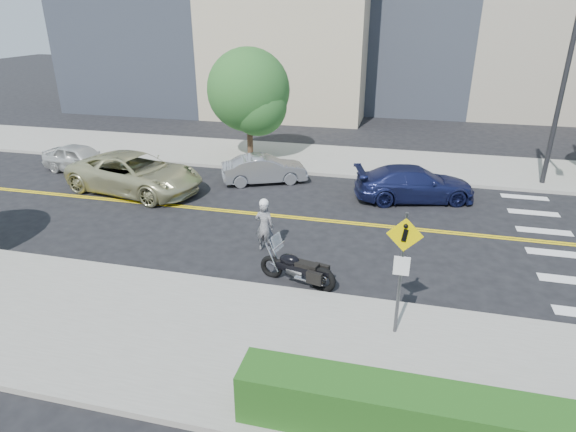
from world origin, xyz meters
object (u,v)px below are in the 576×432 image
(motorcyclist, at_px, (264,225))
(suv, at_px, (135,173))
(pedestrian_sign, at_px, (402,263))
(parked_car_blue, at_px, (414,184))
(motorcycle, at_px, (297,262))
(parked_car_white, at_px, (81,159))
(parked_car_silver, at_px, (264,169))

(motorcyclist, relative_size, suv, 0.30)
(pedestrian_sign, distance_m, suv, 13.30)
(pedestrian_sign, relative_size, motorcyclist, 1.71)
(suv, relative_size, parked_car_blue, 1.23)
(motorcyclist, height_order, motorcycle, motorcyclist)
(pedestrian_sign, xyz_separation_m, motorcyclist, (-4.20, 3.54, -1.09))
(suv, bearing_deg, parked_car_white, 75.91)
(motorcyclist, height_order, parked_car_blue, motorcyclist)
(motorcyclist, bearing_deg, parked_car_blue, -127.07)
(parked_car_white, bearing_deg, parked_car_silver, -75.52)
(motorcyclist, distance_m, parked_car_white, 12.07)
(pedestrian_sign, bearing_deg, suv, 145.83)
(parked_car_white, height_order, parked_car_blue, parked_car_blue)
(parked_car_silver, height_order, parked_car_blue, parked_car_blue)
(motorcycle, xyz_separation_m, parked_car_silver, (-3.33, 8.05, -0.07))
(suv, distance_m, parked_car_silver, 5.46)
(suv, xyz_separation_m, parked_car_blue, (11.32, 1.80, -0.12))
(parked_car_white, bearing_deg, parked_car_blue, -79.55)
(suv, relative_size, parked_car_white, 1.51)
(parked_car_silver, bearing_deg, suv, 91.62)
(motorcyclist, distance_m, parked_car_silver, 6.59)
(parked_car_silver, bearing_deg, parked_car_blue, -120.06)
(pedestrian_sign, distance_m, parked_car_blue, 9.34)
(suv, height_order, parked_car_white, suv)
(parked_car_white, relative_size, parked_car_silver, 1.03)
(parked_car_silver, xyz_separation_m, parked_car_blue, (6.42, -0.61, 0.07))
(motorcycle, distance_m, parked_car_silver, 8.71)
(parked_car_white, bearing_deg, suv, -104.31)
(pedestrian_sign, height_order, motorcycle, pedestrian_sign)
(motorcyclist, relative_size, parked_car_silver, 0.47)
(motorcycle, xyz_separation_m, parked_car_white, (-12.10, 7.42, -0.03))
(parked_car_silver, bearing_deg, parked_car_white, 69.48)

